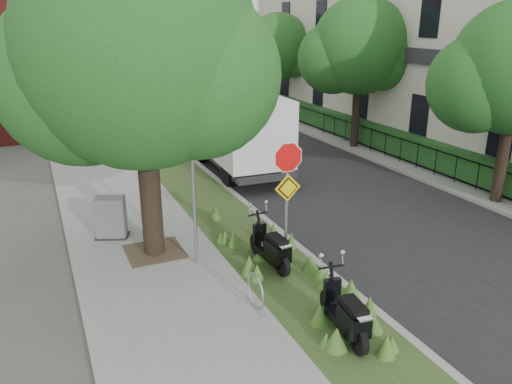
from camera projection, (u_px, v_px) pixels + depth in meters
ground at (349, 273)px, 11.84m from camera, size 120.00×120.00×0.00m
sidewalk_near at (104, 177)px, 18.80m from camera, size 3.50×60.00×0.12m
verge at (175, 168)px, 19.86m from camera, size 2.00×60.00×0.12m
kerb_near at (199, 165)px, 20.25m from camera, size 0.20×60.00×0.13m
road at (276, 158)px, 21.61m from camera, size 7.00×60.00×0.01m
kerb_far at (344, 148)px, 22.94m from camera, size 0.20×60.00×0.13m
footpath_far at (375, 145)px, 23.59m from camera, size 3.20×60.00×0.12m
street_tree_main at (136, 62)px, 11.15m from camera, size 6.21×5.54×7.66m
bare_post at (193, 184)px, 11.46m from camera, size 0.08×0.08×4.00m
bike_hoop at (256, 291)px, 10.12m from camera, size 0.06×0.78×0.77m
sign_assembly at (288, 181)px, 11.04m from camera, size 0.94×0.08×3.22m
fence_far at (358, 134)px, 23.01m from camera, size 0.04×24.00×1.00m
hedge_far at (371, 132)px, 23.28m from camera, size 1.00×24.00×1.10m
terrace_houses at (439, 53)px, 23.50m from camera, size 7.40×26.40×8.20m
far_tree_b at (358, 51)px, 21.72m from camera, size 4.83×4.31×6.56m
far_tree_c at (277, 50)px, 28.75m from camera, size 4.37×3.89×5.93m
scooter_near at (273, 252)px, 11.73m from camera, size 0.44×1.80×0.86m
scooter_far at (348, 319)px, 9.10m from camera, size 0.50×1.80×0.86m
box_truck at (240, 129)px, 19.00m from camera, size 2.56×5.91×2.63m
utility_cabinet at (111, 218)px, 13.37m from camera, size 0.99×0.83×1.13m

